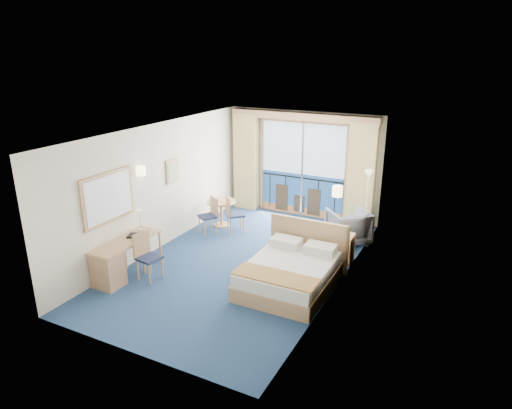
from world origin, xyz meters
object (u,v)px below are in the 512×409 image
bed (291,272)px  desk (112,264)px  floor_lamp (368,186)px  round_table (221,207)px  armchair (348,226)px  table_chair_a (232,212)px  desk_chair (146,253)px  table_chair_b (210,213)px  nightstand (342,248)px

bed → desk: bearing=-155.2°
bed → floor_lamp: (0.56, 3.14, 0.89)m
round_table → armchair: bearing=7.5°
desk → table_chair_a: bearing=77.5°
armchair → desk: (-3.33, -3.83, 0.01)m
desk_chair → table_chair_b: size_ratio=1.05×
floor_lamp → bed: bearing=-100.2°
bed → table_chair_a: 2.92m
desk_chair → round_table: 2.98m
nightstand → floor_lamp: size_ratio=0.38×
nightstand → table_chair_b: size_ratio=0.68×
bed → nightstand: bed is taller
desk_chair → desk: bearing=144.9°
bed → desk: bed is taller
bed → round_table: bed is taller
bed → table_chair_a: bed is taller
desk → round_table: bearing=85.4°
bed → desk: size_ratio=1.28×
armchair → table_chair_b: size_ratio=0.97×
armchair → desk_chair: 4.46m
bed → desk_chair: size_ratio=2.10×
armchair → round_table: 3.09m
armchair → floor_lamp: floor_lamp is taller
nightstand → table_chair_b: table_chair_b is taller
table_chair_b → bed: bearing=2.5°
armchair → table_chair_a: size_ratio=0.94×
round_table → floor_lamp: bearing=18.5°
round_table → table_chair_a: bearing=-27.2°
desk_chair → round_table: bearing=11.0°
table_chair_a → table_chair_b: table_chair_a is taller
table_chair_b → round_table: bearing=123.1°
desk_chair → table_chair_a: bearing=2.2°
bed → desk_chair: bearing=-160.0°
nightstand → armchair: 1.02m
floor_lamp → table_chair_a: (-2.83, -1.32, -0.67)m
armchair → floor_lamp: (0.21, 0.69, 0.79)m
armchair → table_chair_a: (-2.62, -0.63, 0.12)m
desk → round_table: 3.44m
desk_chair → round_table: size_ratio=1.29×
bed → desk_chair: 2.73m
table_chair_a → desk: bearing=125.6°
desk_chair → round_table: (-0.15, 2.97, -0.03)m
desk → bed: bearing=24.8°
armchair → table_chair_b: table_chair_b is taller
round_table → table_chair_a: table_chair_a is taller
nightstand → desk_chair: desk_chair is taller
desk → table_chair_b: 2.94m
nightstand → round_table: (-3.22, 0.60, 0.19)m
armchair → table_chair_b: (-3.05, -0.90, 0.11)m
floor_lamp → desk: 5.79m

